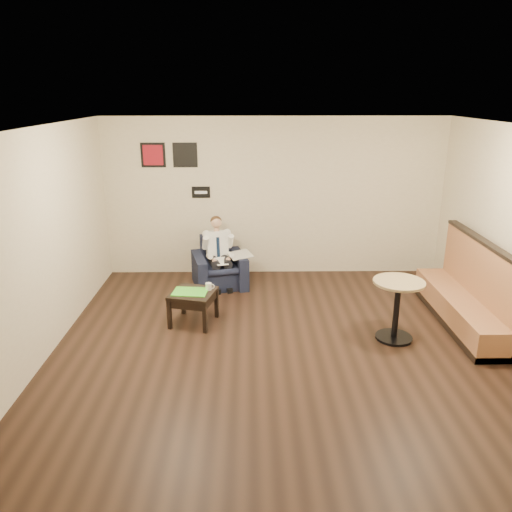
{
  "coord_description": "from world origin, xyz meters",
  "views": [
    {
      "loc": [
        -0.45,
        -5.73,
        3.19
      ],
      "look_at": [
        -0.35,
        1.2,
        0.9
      ],
      "focal_mm": 35.0,
      "sensor_mm": 36.0,
      "label": 1
    }
  ],
  "objects_px": {
    "armchair": "(219,263)",
    "coffee_mug": "(209,286)",
    "side_table": "(194,307)",
    "green_folder": "(190,292)",
    "seated_man": "(220,256)",
    "smartphone": "(200,287)",
    "banquette": "(464,284)",
    "cafe_table": "(396,310)"
  },
  "relations": [
    {
      "from": "armchair",
      "to": "coffee_mug",
      "type": "distance_m",
      "value": 1.39
    },
    {
      "from": "side_table",
      "to": "green_folder",
      "type": "bearing_deg",
      "value": -160.76
    },
    {
      "from": "armchair",
      "to": "cafe_table",
      "type": "height_order",
      "value": "cafe_table"
    },
    {
      "from": "side_table",
      "to": "cafe_table",
      "type": "xyz_separation_m",
      "value": [
        2.76,
        -0.53,
        0.18
      ]
    },
    {
      "from": "armchair",
      "to": "smartphone",
      "type": "distance_m",
      "value": 1.32
    },
    {
      "from": "side_table",
      "to": "coffee_mug",
      "type": "relative_size",
      "value": 5.79
    },
    {
      "from": "seated_man",
      "to": "green_folder",
      "type": "relative_size",
      "value": 2.34
    },
    {
      "from": "seated_man",
      "to": "smartphone",
      "type": "bearing_deg",
      "value": -114.2
    },
    {
      "from": "armchair",
      "to": "green_folder",
      "type": "distance_m",
      "value": 1.51
    },
    {
      "from": "green_folder",
      "to": "smartphone",
      "type": "relative_size",
      "value": 3.21
    },
    {
      "from": "armchair",
      "to": "banquette",
      "type": "distance_m",
      "value": 3.86
    },
    {
      "from": "armchair",
      "to": "banquette",
      "type": "bearing_deg",
      "value": -36.57
    },
    {
      "from": "banquette",
      "to": "coffee_mug",
      "type": "bearing_deg",
      "value": 178.1
    },
    {
      "from": "smartphone",
      "to": "side_table",
      "type": "bearing_deg",
      "value": -97.35
    },
    {
      "from": "armchair",
      "to": "smartphone",
      "type": "xyz_separation_m",
      "value": [
        -0.2,
        -1.31,
        0.07
      ]
    },
    {
      "from": "green_folder",
      "to": "banquette",
      "type": "relative_size",
      "value": 0.2
    },
    {
      "from": "banquette",
      "to": "armchair",
      "type": "bearing_deg",
      "value": 157.09
    },
    {
      "from": "seated_man",
      "to": "side_table",
      "type": "relative_size",
      "value": 1.92
    },
    {
      "from": "armchair",
      "to": "smartphone",
      "type": "bearing_deg",
      "value": -112.29
    },
    {
      "from": "seated_man",
      "to": "armchair",
      "type": "bearing_deg",
      "value": 90.0
    },
    {
      "from": "seated_man",
      "to": "green_folder",
      "type": "bearing_deg",
      "value": -118.21
    },
    {
      "from": "seated_man",
      "to": "green_folder",
      "type": "distance_m",
      "value": 1.41
    },
    {
      "from": "coffee_mug",
      "to": "cafe_table",
      "type": "bearing_deg",
      "value": -13.33
    },
    {
      "from": "coffee_mug",
      "to": "banquette",
      "type": "xyz_separation_m",
      "value": [
        3.63,
        -0.12,
        0.07
      ]
    },
    {
      "from": "seated_man",
      "to": "smartphone",
      "type": "relative_size",
      "value": 7.53
    },
    {
      "from": "seated_man",
      "to": "banquette",
      "type": "height_order",
      "value": "banquette"
    },
    {
      "from": "smartphone",
      "to": "seated_man",
      "type": "bearing_deg",
      "value": 103.91
    },
    {
      "from": "banquette",
      "to": "side_table",
      "type": "bearing_deg",
      "value": 179.35
    },
    {
      "from": "armchair",
      "to": "seated_man",
      "type": "relative_size",
      "value": 0.75
    },
    {
      "from": "seated_man",
      "to": "cafe_table",
      "type": "bearing_deg",
      "value": -51.21
    },
    {
      "from": "banquette",
      "to": "cafe_table",
      "type": "relative_size",
      "value": 2.82
    },
    {
      "from": "cafe_table",
      "to": "green_folder",
      "type": "bearing_deg",
      "value": 169.6
    },
    {
      "from": "armchair",
      "to": "cafe_table",
      "type": "xyz_separation_m",
      "value": [
        2.47,
        -1.99,
        0.01
      ]
    },
    {
      "from": "green_folder",
      "to": "cafe_table",
      "type": "relative_size",
      "value": 0.58
    },
    {
      "from": "side_table",
      "to": "coffee_mug",
      "type": "height_order",
      "value": "coffee_mug"
    },
    {
      "from": "coffee_mug",
      "to": "smartphone",
      "type": "relative_size",
      "value": 0.68
    },
    {
      "from": "side_table",
      "to": "coffee_mug",
      "type": "distance_m",
      "value": 0.37
    },
    {
      "from": "green_folder",
      "to": "cafe_table",
      "type": "distance_m",
      "value": 2.85
    },
    {
      "from": "armchair",
      "to": "coffee_mug",
      "type": "height_order",
      "value": "armchair"
    },
    {
      "from": "seated_man",
      "to": "banquette",
      "type": "relative_size",
      "value": 0.48
    },
    {
      "from": "smartphone",
      "to": "banquette",
      "type": "bearing_deg",
      "value": 21.46
    },
    {
      "from": "cafe_table",
      "to": "armchair",
      "type": "bearing_deg",
      "value": 141.23
    }
  ]
}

